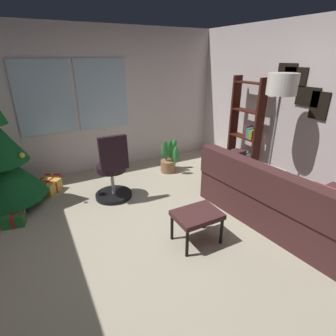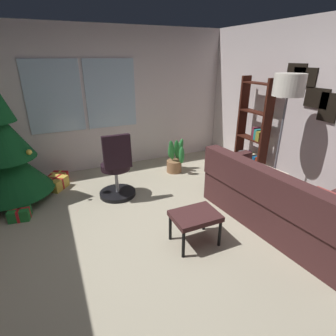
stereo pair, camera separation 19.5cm
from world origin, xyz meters
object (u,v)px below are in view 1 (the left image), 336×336
couch (291,203)px  floor_lamp (281,93)px  gift_box_gold (49,187)px  gift_box_green (14,219)px  bookshelf (245,133)px  office_chair (113,174)px  gift_box_red (51,180)px  potted_plant (169,158)px  footstool (197,217)px

couch → floor_lamp: size_ratio=1.18×
gift_box_gold → floor_lamp: bearing=-30.9°
floor_lamp → couch: bearing=-112.6°
gift_box_green → bookshelf: bookshelf is taller
couch → office_chair: 2.49m
gift_box_red → potted_plant: 2.11m
gift_box_green → bookshelf: size_ratio=0.17×
floor_lamp → gift_box_gold: bearing=149.1°
office_chair → bookshelf: bearing=-5.3°
gift_box_red → bookshelf: (3.17, -1.22, 0.71)m
floor_lamp → bookshelf: bearing=71.2°
couch → potted_plant: couch is taller
footstool → floor_lamp: 2.02m
couch → bookshelf: (0.56, 1.50, 0.47)m
couch → footstool: bearing=168.3°
couch → floor_lamp: (0.27, 0.65, 1.28)m
gift_box_green → potted_plant: potted_plant is taller
footstool → floor_lamp: floor_lamp is taller
gift_box_red → floor_lamp: floor_lamp is taller
office_chair → floor_lamp: floor_lamp is taller
gift_box_red → gift_box_green: size_ratio=1.16×
couch → gift_box_red: 3.78m
gift_box_gold → office_chair: bearing=-38.9°
office_chair → gift_box_red: bearing=128.9°
gift_box_gold → floor_lamp: floor_lamp is taller
couch → gift_box_green: (-3.17, 1.66, -0.23)m
gift_box_green → potted_plant: 2.67m
couch → floor_lamp: 1.46m
gift_box_red → gift_box_green: bearing=-117.9°
footstool → gift_box_gold: 2.58m
gift_box_red → office_chair: bearing=-51.1°
potted_plant → gift_box_green: bearing=-167.5°
gift_box_green → office_chair: 1.41m
gift_box_green → footstool: bearing=-36.4°
couch → office_chair: size_ratio=2.10×
footstool → floor_lamp: (1.55, 0.39, 1.24)m
footstool → gift_box_gold: (-1.40, 2.15, -0.25)m
gift_box_green → gift_box_red: bearing=62.1°
gift_box_green → gift_box_gold: 0.90m
couch → office_chair: bearing=136.4°
gift_box_green → office_chair: office_chair is taller
gift_box_red → potted_plant: bearing=-13.1°
floor_lamp → office_chair: bearing=152.9°
office_chair → potted_plant: size_ratio=1.55×
gift_box_red → gift_box_gold: (-0.06, -0.30, 0.02)m
bookshelf → floor_lamp: bearing=-108.8°
footstool → office_chair: (-0.53, 1.45, 0.07)m
gift_box_gold → gift_box_red: bearing=78.0°
footstool → gift_box_gold: size_ratio=1.20×
footstool → office_chair: 1.55m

